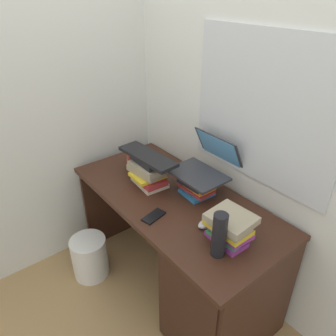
{
  "coord_description": "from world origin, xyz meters",
  "views": [
    {
      "loc": [
        1.22,
        -1.01,
        1.86
      ],
      "look_at": [
        -0.05,
        -0.01,
        0.91
      ],
      "focal_mm": 34.33,
      "sensor_mm": 36.0,
      "label": 1
    }
  ],
  "objects_px": {
    "water_bottle": "(219,235)",
    "computer_mouse": "(206,224)",
    "keyboard": "(148,156)",
    "book_stack_keyboard_riser": "(148,171)",
    "book_stack_side": "(229,227)",
    "mug": "(132,160)",
    "laptop": "(207,164)",
    "wastebasket": "(90,257)",
    "desk": "(209,274)",
    "book_stack_tall": "(198,184)",
    "cell_phone": "(154,216)"
  },
  "relations": [
    {
      "from": "water_bottle",
      "to": "computer_mouse",
      "type": "bearing_deg",
      "value": 151.35
    },
    {
      "from": "keyboard",
      "to": "computer_mouse",
      "type": "height_order",
      "value": "keyboard"
    },
    {
      "from": "book_stack_keyboard_riser",
      "to": "book_stack_side",
      "type": "height_order",
      "value": "book_stack_keyboard_riser"
    },
    {
      "from": "book_stack_keyboard_riser",
      "to": "keyboard",
      "type": "relative_size",
      "value": 0.63
    },
    {
      "from": "mug",
      "to": "water_bottle",
      "type": "bearing_deg",
      "value": -8.45
    },
    {
      "from": "book_stack_keyboard_riser",
      "to": "mug",
      "type": "bearing_deg",
      "value": 170.34
    },
    {
      "from": "laptop",
      "to": "wastebasket",
      "type": "height_order",
      "value": "laptop"
    },
    {
      "from": "mug",
      "to": "water_bottle",
      "type": "height_order",
      "value": "water_bottle"
    },
    {
      "from": "book_stack_side",
      "to": "laptop",
      "type": "distance_m",
      "value": 0.49
    },
    {
      "from": "desk",
      "to": "book_stack_tall",
      "type": "bearing_deg",
      "value": 150.88
    },
    {
      "from": "mug",
      "to": "water_bottle",
      "type": "distance_m",
      "value": 0.98
    },
    {
      "from": "book_stack_side",
      "to": "cell_phone",
      "type": "height_order",
      "value": "book_stack_side"
    },
    {
      "from": "computer_mouse",
      "to": "cell_phone",
      "type": "height_order",
      "value": "computer_mouse"
    },
    {
      "from": "laptop",
      "to": "book_stack_side",
      "type": "bearing_deg",
      "value": -30.28
    },
    {
      "from": "desk",
      "to": "mug",
      "type": "height_order",
      "value": "mug"
    },
    {
      "from": "desk",
      "to": "book_stack_keyboard_riser",
      "type": "bearing_deg",
      "value": -179.03
    },
    {
      "from": "book_stack_keyboard_riser",
      "to": "water_bottle",
      "type": "height_order",
      "value": "water_bottle"
    },
    {
      "from": "laptop",
      "to": "wastebasket",
      "type": "distance_m",
      "value": 1.09
    },
    {
      "from": "keyboard",
      "to": "water_bottle",
      "type": "bearing_deg",
      "value": -11.43
    },
    {
      "from": "book_stack_tall",
      "to": "computer_mouse",
      "type": "xyz_separation_m",
      "value": [
        0.26,
        -0.18,
        -0.05
      ]
    },
    {
      "from": "mug",
      "to": "computer_mouse",
      "type": "bearing_deg",
      "value": -3.33
    },
    {
      "from": "desk",
      "to": "laptop",
      "type": "distance_m",
      "value": 0.64
    },
    {
      "from": "computer_mouse",
      "to": "mug",
      "type": "xyz_separation_m",
      "value": [
        -0.79,
        0.05,
        0.03
      ]
    },
    {
      "from": "keyboard",
      "to": "book_stack_tall",
      "type": "bearing_deg",
      "value": 30.67
    },
    {
      "from": "computer_mouse",
      "to": "book_stack_keyboard_riser",
      "type": "bearing_deg",
      "value": 179.81
    },
    {
      "from": "book_stack_keyboard_riser",
      "to": "keyboard",
      "type": "height_order",
      "value": "keyboard"
    },
    {
      "from": "water_bottle",
      "to": "cell_phone",
      "type": "bearing_deg",
      "value": -169.59
    },
    {
      "from": "mug",
      "to": "water_bottle",
      "type": "xyz_separation_m",
      "value": [
        0.96,
        -0.14,
        0.07
      ]
    },
    {
      "from": "wastebasket",
      "to": "mug",
      "type": "bearing_deg",
      "value": 96.2
    },
    {
      "from": "mug",
      "to": "cell_phone",
      "type": "xyz_separation_m",
      "value": [
        0.55,
        -0.22,
        -0.04
      ]
    },
    {
      "from": "book_stack_keyboard_riser",
      "to": "laptop",
      "type": "distance_m",
      "value": 0.37
    },
    {
      "from": "book_stack_side",
      "to": "mug",
      "type": "bearing_deg",
      "value": 177.65
    },
    {
      "from": "book_stack_side",
      "to": "water_bottle",
      "type": "bearing_deg",
      "value": -73.77
    },
    {
      "from": "book_stack_side",
      "to": "keyboard",
      "type": "xyz_separation_m",
      "value": [
        -0.67,
        -0.01,
        0.12
      ]
    },
    {
      "from": "book_stack_tall",
      "to": "laptop",
      "type": "relative_size",
      "value": 0.59
    },
    {
      "from": "book_stack_tall",
      "to": "keyboard",
      "type": "distance_m",
      "value": 0.35
    },
    {
      "from": "desk",
      "to": "keyboard",
      "type": "height_order",
      "value": "keyboard"
    },
    {
      "from": "keyboard",
      "to": "laptop",
      "type": "bearing_deg",
      "value": 40.24
    },
    {
      "from": "desk",
      "to": "keyboard",
      "type": "relative_size",
      "value": 3.34
    },
    {
      "from": "keyboard",
      "to": "mug",
      "type": "distance_m",
      "value": 0.31
    },
    {
      "from": "book_stack_keyboard_riser",
      "to": "computer_mouse",
      "type": "distance_m",
      "value": 0.53
    },
    {
      "from": "book_stack_keyboard_riser",
      "to": "wastebasket",
      "type": "height_order",
      "value": "book_stack_keyboard_riser"
    },
    {
      "from": "desk",
      "to": "book_stack_side",
      "type": "xyz_separation_m",
      "value": [
        0.1,
        -0.0,
        0.42
      ]
    },
    {
      "from": "book_stack_side",
      "to": "water_bottle",
      "type": "height_order",
      "value": "water_bottle"
    },
    {
      "from": "mug",
      "to": "keyboard",
      "type": "bearing_deg",
      "value": -10.44
    },
    {
      "from": "book_stack_keyboard_riser",
      "to": "cell_phone",
      "type": "relative_size",
      "value": 1.95
    },
    {
      "from": "keyboard",
      "to": "water_bottle",
      "type": "distance_m",
      "value": 0.72
    },
    {
      "from": "keyboard",
      "to": "book_stack_keyboard_riser",
      "type": "bearing_deg",
      "value": 107.9
    },
    {
      "from": "keyboard",
      "to": "mug",
      "type": "relative_size",
      "value": 3.68
    },
    {
      "from": "desk",
      "to": "computer_mouse",
      "type": "bearing_deg",
      "value": -165.29
    }
  ]
}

